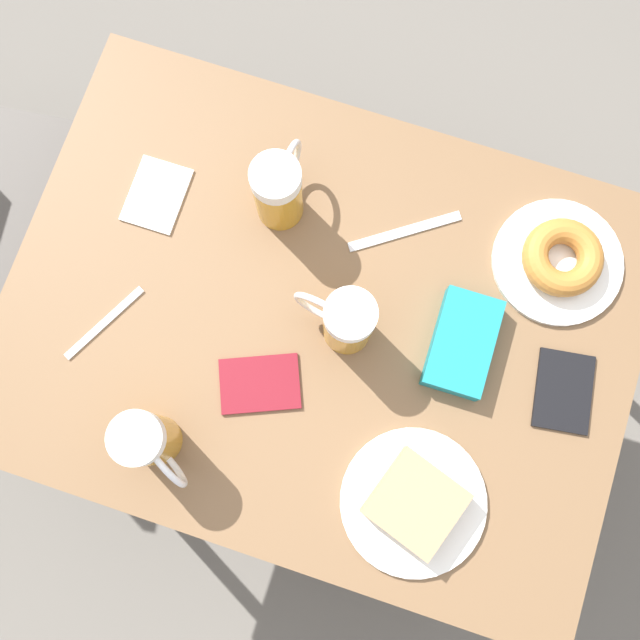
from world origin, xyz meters
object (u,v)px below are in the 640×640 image
Objects in this scene: beer_mug_left at (279,190)px; passport_far_edge at (260,384)px; beer_mug_right at (148,441)px; blue_pouch at (462,343)px; knife at (405,231)px; beer_mug_center at (347,321)px; fork at (104,323)px; plate_with_donut at (561,259)px; plate_with_cake at (415,502)px; passport_near_edge at (564,391)px; napkin_folded at (157,195)px.

passport_far_edge is (-0.29, -0.06, -0.07)m from beer_mug_left.
blue_pouch is (0.29, -0.40, -0.06)m from beer_mug_right.
knife is at bearing -83.95° from beer_mug_left.
beer_mug_right is (-0.26, 0.22, 0.00)m from beer_mug_center.
plate_with_donut is at bearing -64.05° from fork.
blue_pouch is at bearing -110.79° from beer_mug_left.
plate_with_cake is 0.30m from passport_near_edge.
plate_with_cake is 0.29m from beer_mug_center.
beer_mug_center reaches higher than fork.
plate_with_donut is 1.56× the size of passport_near_edge.
beer_mug_right reaches higher than plate_with_donut.
beer_mug_left reaches higher than plate_with_cake.
fork is 0.27m from passport_far_edge.
plate_with_cake is 0.45m from plate_with_donut.
plate_with_donut is 1.32× the size of blue_pouch.
beer_mug_right is 0.65m from passport_near_edge.
passport_far_edge is at bearing 70.87° from plate_with_cake.
beer_mug_center reaches higher than knife.
beer_mug_center is at bearing -107.99° from napkin_folded.
beer_mug_left is at bearing 41.64° from plate_with_cake.
beer_mug_right is (-0.48, 0.52, 0.05)m from plate_with_donut.
napkin_folded is (0.34, 0.55, -0.02)m from plate_with_cake.
plate_with_donut is 1.43× the size of beer_mug_right.
knife is at bearing 18.54° from plate_with_cake.
beer_mug_center is (-0.17, -0.16, 0.00)m from beer_mug_left.
beer_mug_left is 1.00× the size of beer_mug_center.
passport_far_edge reaches higher than napkin_folded.
blue_pouch is (0.16, -0.28, 0.02)m from passport_far_edge.
plate_with_cake reaches higher than passport_near_edge.
passport_far_edge is at bearing -132.54° from napkin_folded.
beer_mug_right is at bearing 95.23° from plate_with_cake.
napkin_folded is 0.42m from knife.
blue_pouch is (-0.09, -0.55, 0.02)m from napkin_folded.
plate_with_donut is at bearing -49.44° from passport_far_edge.
knife is 0.21m from blue_pouch.
beer_mug_left and beer_mug_center have the same top height.
napkin_folded and fork have the same top height.
beer_mug_center is at bearing 39.11° from plate_with_cake.
passport_near_edge reaches higher than napkin_folded.
plate_with_donut reaches higher than napkin_folded.
passport_far_edge is at bearing 119.18° from blue_pouch.
napkin_folded is 0.80× the size of passport_far_edge.
plate_with_donut reaches higher than knife.
blue_pouch is at bearing 148.12° from plate_with_donut.
beer_mug_left is at bearing 96.05° from knife.
fork is 0.51m from knife.
napkin_folded is 0.73m from passport_near_edge.
fork is (0.11, 0.55, -0.02)m from plate_with_cake.
fork is 0.74m from passport_near_edge.
beer_mug_right is at bearing 149.45° from knife.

